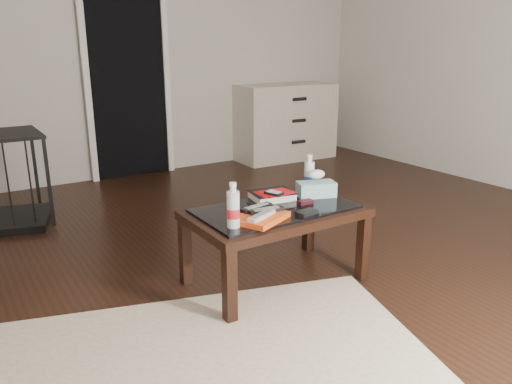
{
  "coord_description": "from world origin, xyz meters",
  "views": [
    {
      "loc": [
        -2.13,
        -2.64,
        1.37
      ],
      "look_at": [
        -0.64,
        -0.33,
        0.55
      ],
      "focal_mm": 35.0,
      "sensor_mm": 36.0,
      "label": 1
    }
  ],
  "objects_px": {
    "coffee_table": "(275,218)",
    "water_bottle_left": "(233,205)",
    "dresser": "(286,122)",
    "water_bottle_right": "(309,173)",
    "tissue_box": "(316,189)",
    "textbook": "(272,195)"
  },
  "relations": [
    {
      "from": "coffee_table",
      "to": "dresser",
      "type": "bearing_deg",
      "value": 52.88
    },
    {
      "from": "textbook",
      "to": "coffee_table",
      "type": "bearing_deg",
      "value": -108.12
    },
    {
      "from": "dresser",
      "to": "water_bottle_left",
      "type": "height_order",
      "value": "dresser"
    },
    {
      "from": "coffee_table",
      "to": "dresser",
      "type": "xyz_separation_m",
      "value": [
        2.0,
        2.64,
        0.05
      ]
    },
    {
      "from": "dresser",
      "to": "textbook",
      "type": "bearing_deg",
      "value": -125.7
    },
    {
      "from": "coffee_table",
      "to": "dresser",
      "type": "height_order",
      "value": "dresser"
    },
    {
      "from": "water_bottle_right",
      "to": "tissue_box",
      "type": "height_order",
      "value": "water_bottle_right"
    },
    {
      "from": "textbook",
      "to": "dresser",
      "type": "bearing_deg",
      "value": 61.67
    },
    {
      "from": "water_bottle_left",
      "to": "tissue_box",
      "type": "relative_size",
      "value": 1.03
    },
    {
      "from": "textbook",
      "to": "water_bottle_left",
      "type": "distance_m",
      "value": 0.53
    },
    {
      "from": "tissue_box",
      "to": "water_bottle_right",
      "type": "bearing_deg",
      "value": 93.19
    },
    {
      "from": "coffee_table",
      "to": "water_bottle_left",
      "type": "xyz_separation_m",
      "value": [
        -0.36,
        -0.14,
        0.18
      ]
    },
    {
      "from": "textbook",
      "to": "tissue_box",
      "type": "distance_m",
      "value": 0.28
    },
    {
      "from": "coffee_table",
      "to": "tissue_box",
      "type": "bearing_deg",
      "value": 7.93
    },
    {
      "from": "dresser",
      "to": "water_bottle_left",
      "type": "xyz_separation_m",
      "value": [
        -2.36,
        -2.78,
        0.13
      ]
    },
    {
      "from": "dresser",
      "to": "water_bottle_right",
      "type": "height_order",
      "value": "dresser"
    },
    {
      "from": "dresser",
      "to": "textbook",
      "type": "relative_size",
      "value": 4.86
    },
    {
      "from": "dresser",
      "to": "water_bottle_left",
      "type": "bearing_deg",
      "value": -128.42
    },
    {
      "from": "coffee_table",
      "to": "textbook",
      "type": "height_order",
      "value": "textbook"
    },
    {
      "from": "textbook",
      "to": "tissue_box",
      "type": "bearing_deg",
      "value": -11.62
    },
    {
      "from": "coffee_table",
      "to": "water_bottle_right",
      "type": "height_order",
      "value": "water_bottle_right"
    },
    {
      "from": "dresser",
      "to": "water_bottle_right",
      "type": "xyz_separation_m",
      "value": [
        -1.63,
        -2.48,
        0.13
      ]
    }
  ]
}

